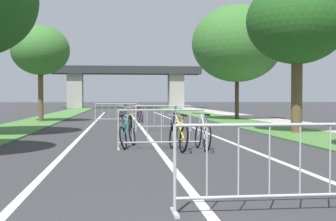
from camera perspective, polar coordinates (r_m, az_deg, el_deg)
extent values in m
cube|color=#477A38|center=(31.57, -14.50, -0.87)|extent=(2.55, 71.57, 0.05)
cube|color=#477A38|center=(31.93, 5.63, -0.80)|extent=(2.55, 71.57, 0.05)
cube|color=#ADA89E|center=(32.49, 9.65, -0.75)|extent=(2.10, 71.57, 0.08)
cube|color=silver|center=(22.70, -3.65, -1.82)|extent=(0.14, 41.40, 0.01)
cube|color=silver|center=(22.93, 2.23, -1.78)|extent=(0.14, 41.40, 0.01)
cube|color=silver|center=(22.72, -9.59, -1.83)|extent=(0.14, 41.40, 0.01)
cube|color=#2D2D30|center=(61.21, -5.33, 5.07)|extent=(20.12, 3.53, 0.99)
cube|color=#9E9B93|center=(61.36, -11.66, 2.43)|extent=(1.99, 2.40, 4.59)
cube|color=#9E9B93|center=(61.59, 1.00, 2.46)|extent=(1.99, 2.40, 4.59)
cylinder|color=brown|center=(26.33, -15.79, 1.65)|extent=(0.29, 0.29, 2.81)
ellipsoid|color=#38702D|center=(26.46, -15.83, 7.34)|extent=(3.25, 3.25, 2.77)
cylinder|color=brown|center=(17.80, 15.96, 1.74)|extent=(0.42, 0.42, 2.83)
ellipsoid|color=#23561E|center=(18.04, 16.03, 10.84)|extent=(3.83, 3.83, 3.26)
cylinder|color=#3D2D1E|center=(28.01, 8.70, 1.48)|extent=(0.25, 0.25, 2.61)
ellipsoid|color=#38702D|center=(28.21, 8.73, 8.36)|extent=(5.54, 5.54, 4.71)
cylinder|color=#ADADB2|center=(5.26, 0.86, -7.42)|extent=(0.04, 0.04, 1.05)
cube|color=#ADADB2|center=(5.36, 0.86, -12.81)|extent=(0.06, 0.44, 0.03)
cylinder|color=#ADADB2|center=(5.47, 12.75, -1.78)|extent=(2.27, 0.06, 0.04)
cylinder|color=#ADADB2|center=(5.58, 12.69, -10.52)|extent=(2.27, 0.06, 0.04)
cylinder|color=#ADADB2|center=(5.31, 4.94, -6.36)|extent=(0.02, 0.02, 0.87)
cylinder|color=#ADADB2|center=(5.40, 8.90, -6.24)|extent=(0.02, 0.02, 0.87)
cylinder|color=#ADADB2|center=(5.51, 12.72, -6.10)|extent=(0.02, 0.02, 0.87)
cylinder|color=#ADADB2|center=(5.65, 16.36, -5.94)|extent=(0.02, 0.02, 0.87)
cylinder|color=#ADADB2|center=(5.80, 19.82, -5.76)|extent=(0.02, 0.02, 0.87)
cylinder|color=#ADADB2|center=(11.85, -6.30, -2.41)|extent=(0.04, 0.04, 1.05)
cube|color=#ADADB2|center=(11.89, -6.30, -4.86)|extent=(0.07, 0.44, 0.03)
cylinder|color=#ADADB2|center=(12.12, 4.50, -2.32)|extent=(0.04, 0.04, 1.05)
cube|color=#ADADB2|center=(12.17, 4.49, -4.71)|extent=(0.07, 0.44, 0.03)
cylinder|color=#ADADB2|center=(11.91, -0.84, 0.05)|extent=(2.27, 0.10, 0.04)
cylinder|color=#ADADB2|center=(11.96, -0.84, -4.02)|extent=(2.27, 0.10, 0.04)
cylinder|color=#ADADB2|center=(11.86, -4.47, -1.97)|extent=(0.02, 0.02, 0.87)
cylinder|color=#ADADB2|center=(11.89, -2.65, -1.96)|extent=(0.02, 0.02, 0.87)
cylinder|color=#ADADB2|center=(11.93, -0.84, -1.94)|extent=(0.02, 0.02, 0.87)
cylinder|color=#ADADB2|center=(11.98, 0.96, -1.93)|extent=(0.02, 0.02, 0.87)
cylinder|color=#ADADB2|center=(12.04, 2.74, -1.91)|extent=(0.02, 0.02, 0.87)
cylinder|color=#ADADB2|center=(18.61, -4.09, -0.96)|extent=(0.04, 0.04, 1.05)
cube|color=#ADADB2|center=(18.64, -4.09, -2.53)|extent=(0.07, 0.44, 0.03)
cylinder|color=#ADADB2|center=(18.76, 2.87, -0.94)|extent=(0.04, 0.04, 1.05)
cube|color=#ADADB2|center=(18.78, 2.86, -2.49)|extent=(0.07, 0.44, 0.03)
cylinder|color=#ADADB2|center=(18.63, -0.60, 0.60)|extent=(2.27, 0.12, 0.04)
cylinder|color=#ADADB2|center=(18.67, -0.60, -2.01)|extent=(2.27, 0.12, 0.04)
cylinder|color=#ADADB2|center=(18.61, -2.92, -0.68)|extent=(0.02, 0.02, 0.87)
cylinder|color=#ADADB2|center=(18.62, -1.76, -0.68)|extent=(0.02, 0.02, 0.87)
cylinder|color=#ADADB2|center=(18.64, -0.60, -0.67)|extent=(0.02, 0.02, 0.87)
cylinder|color=#ADADB2|center=(18.67, 0.56, -0.67)|extent=(0.02, 0.02, 0.87)
cylinder|color=#ADADB2|center=(18.71, 1.72, -0.67)|extent=(0.02, 0.02, 0.87)
cylinder|color=#ADADB2|center=(25.29, -9.17, -0.31)|extent=(0.04, 0.04, 1.05)
cube|color=#ADADB2|center=(25.32, -9.17, -1.46)|extent=(0.07, 0.44, 0.03)
cylinder|color=#ADADB2|center=(25.23, -4.02, -0.29)|extent=(0.04, 0.04, 1.05)
cube|color=#ADADB2|center=(25.26, -4.02, -1.45)|extent=(0.07, 0.44, 0.03)
cylinder|color=#ADADB2|center=(25.23, -6.60, 0.85)|extent=(2.27, 0.09, 0.04)
cylinder|color=#ADADB2|center=(25.25, -6.60, -1.08)|extent=(2.27, 0.09, 0.04)
cylinder|color=#ADADB2|center=(25.27, -8.32, -0.10)|extent=(0.02, 0.02, 0.87)
cylinder|color=#ADADB2|center=(25.25, -7.46, -0.10)|extent=(0.02, 0.02, 0.87)
cylinder|color=#ADADB2|center=(25.24, -6.60, -0.10)|extent=(0.02, 0.02, 0.87)
cylinder|color=#ADADB2|center=(25.23, -5.74, -0.09)|extent=(0.02, 0.02, 0.87)
cylinder|color=#ADADB2|center=(25.23, -4.88, -0.09)|extent=(0.02, 0.02, 0.87)
torus|color=black|center=(18.61, -4.85, -1.60)|extent=(0.19, 0.65, 0.64)
torus|color=black|center=(19.60, -4.64, -1.44)|extent=(0.19, 0.65, 0.64)
cylinder|color=orange|center=(19.07, -4.87, -0.59)|extent=(0.06, 0.97, 0.66)
cylinder|color=orange|center=(18.88, -4.89, -0.76)|extent=(0.13, 0.11, 0.62)
cylinder|color=orange|center=(18.77, -4.81, -1.64)|extent=(0.07, 0.32, 0.08)
cylinder|color=orange|center=(19.57, -4.76, -0.53)|extent=(0.13, 0.08, 0.63)
cube|color=black|center=(18.84, -5.02, 0.18)|extent=(0.13, 0.25, 0.06)
cylinder|color=#99999E|center=(19.53, -4.88, 0.38)|extent=(0.52, 0.08, 0.09)
torus|color=black|center=(25.26, -3.39, -0.76)|extent=(0.26, 0.65, 0.64)
torus|color=black|center=(24.26, -3.81, -0.86)|extent=(0.26, 0.65, 0.64)
cylinder|color=#662884|center=(24.78, -3.67, -0.07)|extent=(0.34, 0.95, 0.67)
cylinder|color=#662884|center=(24.97, -3.57, -0.26)|extent=(0.10, 0.13, 0.56)
cylinder|color=#662884|center=(25.10, -3.45, -0.83)|extent=(0.10, 0.33, 0.08)
cylinder|color=#662884|center=(24.28, -3.89, -0.11)|extent=(0.11, 0.11, 0.64)
cube|color=black|center=(25.00, -3.63, 0.39)|extent=(0.16, 0.26, 0.06)
cylinder|color=#99999E|center=(24.30, -3.97, 0.64)|extent=(0.43, 0.13, 0.08)
torus|color=black|center=(11.26, 4.99, -3.55)|extent=(0.14, 0.69, 0.68)
torus|color=black|center=(12.23, 3.85, -3.14)|extent=(0.14, 0.69, 0.68)
cylinder|color=#B7B7BC|center=(11.71, 4.57, -1.92)|extent=(0.05, 0.98, 0.62)
cylinder|color=#B7B7BC|center=(11.52, 4.78, -2.11)|extent=(0.12, 0.12, 0.64)
cylinder|color=#B7B7BC|center=(11.42, 4.78, -3.61)|extent=(0.05, 0.33, 0.08)
cylinder|color=#B7B7BC|center=(12.19, 4.02, -1.77)|extent=(0.11, 0.09, 0.59)
cube|color=black|center=(11.48, 4.98, -0.54)|extent=(0.12, 0.24, 0.06)
cylinder|color=#99999E|center=(12.16, 4.18, -0.40)|extent=(0.49, 0.05, 0.08)
torus|color=black|center=(26.10, -5.53, -0.68)|extent=(0.30, 0.66, 0.64)
torus|color=black|center=(25.09, -6.04, -0.77)|extent=(0.30, 0.66, 0.64)
cylinder|color=#1E7238|center=(25.59, -5.65, -0.05)|extent=(0.16, 1.01, 0.63)
cylinder|color=#1E7238|center=(25.79, -5.56, -0.08)|extent=(0.18, 0.09, 0.66)
cylinder|color=#1E7238|center=(25.94, -5.62, -0.75)|extent=(0.11, 0.33, 0.08)
cylinder|color=#1E7238|center=(25.09, -5.91, -0.08)|extent=(0.16, 0.06, 0.61)
cube|color=black|center=(25.80, -5.42, 0.65)|extent=(0.16, 0.26, 0.07)
cylinder|color=#99999E|center=(25.09, -5.77, 0.60)|extent=(0.47, 0.14, 0.12)
torus|color=black|center=(11.08, 2.00, -3.60)|extent=(0.23, 0.71, 0.69)
torus|color=black|center=(12.08, 0.66, -3.17)|extent=(0.23, 0.71, 0.69)
cylinder|color=gold|center=(11.55, 1.50, -2.09)|extent=(0.10, 1.01, 0.56)
cylinder|color=gold|center=(11.36, 1.76, -2.17)|extent=(0.14, 0.11, 0.63)
cylinder|color=gold|center=(11.24, 1.76, -3.66)|extent=(0.08, 0.34, 0.08)
cylinder|color=gold|center=(12.05, 0.85, -1.93)|extent=(0.12, 0.08, 0.53)
cube|color=black|center=(11.31, 2.01, -0.61)|extent=(0.14, 0.25, 0.06)
cylinder|color=#99999E|center=(12.02, 1.03, -0.69)|extent=(0.46, 0.09, 0.09)
torus|color=black|center=(19.68, 0.53, -1.34)|extent=(0.21, 0.70, 0.69)
torus|color=black|center=(18.62, 0.73, -1.50)|extent=(0.21, 0.70, 0.69)
cylinder|color=#1E389E|center=(19.17, 0.80, -0.49)|extent=(0.10, 1.04, 0.65)
cylinder|color=#1E389E|center=(19.37, 0.75, -0.53)|extent=(0.18, 0.11, 0.69)
cylinder|color=#1E389E|center=(19.51, 0.55, -1.44)|extent=(0.06, 0.35, 0.08)
cylinder|color=#1E389E|center=(18.64, 0.91, -0.55)|extent=(0.16, 0.08, 0.62)
cube|color=black|center=(19.40, 0.94, 0.48)|extent=(0.12, 0.25, 0.07)
cylinder|color=#99999E|center=(18.66, 1.09, 0.40)|extent=(0.47, 0.06, 0.12)
torus|color=black|center=(11.86, -5.69, -3.46)|extent=(0.30, 0.63, 0.61)
torus|color=black|center=(12.91, -4.57, -3.05)|extent=(0.30, 0.63, 0.61)
cylinder|color=#197A7F|center=(12.35, -5.37, -1.97)|extent=(0.19, 1.05, 0.59)
cylinder|color=#197A7F|center=(12.15, -5.58, -2.10)|extent=(0.17, 0.09, 0.62)
cylinder|color=#197A7F|center=(12.03, -5.48, -3.50)|extent=(0.12, 0.34, 0.07)
cylinder|color=#197A7F|center=(12.88, -4.82, -1.82)|extent=(0.15, 0.06, 0.56)
cube|color=black|center=(12.11, -5.89, -0.66)|extent=(0.16, 0.26, 0.07)
cylinder|color=#99999E|center=(12.85, -5.08, -0.59)|extent=(0.51, 0.15, 0.12)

